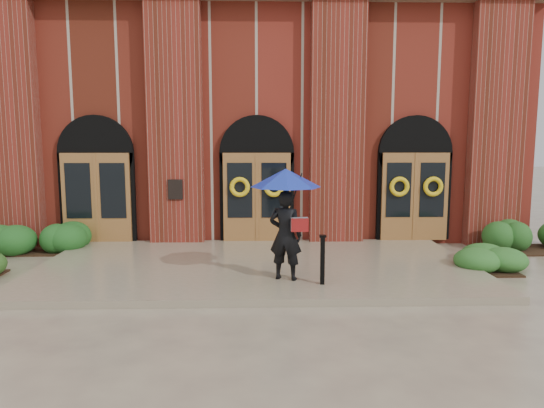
{
  "coord_description": "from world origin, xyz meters",
  "views": [
    {
      "loc": [
        0.07,
        -10.9,
        2.98
      ],
      "look_at": [
        0.38,
        1.0,
        1.43
      ],
      "focal_mm": 32.0,
      "sensor_mm": 36.0,
      "label": 1
    }
  ],
  "objects_px": {
    "metal_post": "(322,259)",
    "hedge_wall_left": "(26,237)",
    "man_with_umbrella": "(286,202)",
    "hedge_wall_right": "(536,237)"
  },
  "relations": [
    {
      "from": "metal_post",
      "to": "hedge_wall_right",
      "type": "distance_m",
      "value": 7.22
    },
    {
      "from": "man_with_umbrella",
      "to": "metal_post",
      "type": "bearing_deg",
      "value": 169.34
    },
    {
      "from": "metal_post",
      "to": "hedge_wall_left",
      "type": "bearing_deg",
      "value": 153.6
    },
    {
      "from": "hedge_wall_right",
      "to": "metal_post",
      "type": "bearing_deg",
      "value": -151.23
    },
    {
      "from": "metal_post",
      "to": "hedge_wall_left",
      "type": "relative_size",
      "value": 0.34
    },
    {
      "from": "man_with_umbrella",
      "to": "hedge_wall_left",
      "type": "distance_m",
      "value": 7.81
    },
    {
      "from": "metal_post",
      "to": "hedge_wall_left",
      "type": "distance_m",
      "value": 8.49
    },
    {
      "from": "metal_post",
      "to": "hedge_wall_left",
      "type": "height_order",
      "value": "metal_post"
    },
    {
      "from": "metal_post",
      "to": "hedge_wall_right",
      "type": "xyz_separation_m",
      "value": [
        6.32,
        3.47,
        -0.29
      ]
    },
    {
      "from": "metal_post",
      "to": "hedge_wall_left",
      "type": "xyz_separation_m",
      "value": [
        -7.6,
        3.77,
        -0.29
      ]
    }
  ]
}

